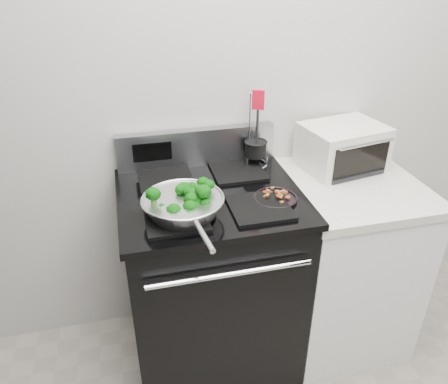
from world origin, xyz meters
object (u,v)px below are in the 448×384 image
object	(u,v)px
bacon_plate	(275,196)
utensil_holder	(255,153)
skillet	(183,205)
toaster_oven	(342,147)
gas_range	(211,277)

from	to	relation	value
bacon_plate	utensil_holder	world-z (taller)	utensil_holder
skillet	toaster_oven	size ratio (longest dim) A/B	1.22
gas_range	bacon_plate	world-z (taller)	gas_range
gas_range	bacon_plate	xyz separation A→B (m)	(0.26, -0.12, 0.48)
utensil_holder	toaster_oven	size ratio (longest dim) A/B	0.89
skillet	utensil_holder	bearing A→B (deg)	35.45
bacon_plate	toaster_oven	distance (m)	0.53
gas_range	skillet	world-z (taller)	gas_range
gas_range	bacon_plate	distance (m)	0.56
skillet	utensil_holder	world-z (taller)	utensil_holder
toaster_oven	bacon_plate	bearing A→B (deg)	-157.83
bacon_plate	utensil_holder	xyz separation A→B (m)	(0.02, 0.34, 0.05)
utensil_holder	toaster_oven	bearing A→B (deg)	15.62
skillet	toaster_oven	distance (m)	0.89
toaster_oven	gas_range	bearing A→B (deg)	-177.17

